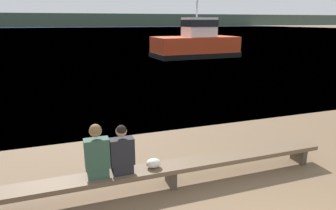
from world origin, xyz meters
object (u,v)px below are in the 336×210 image
Objects in this scene: bench_main at (171,168)px; person_right at (122,153)px; tugboat_red at (196,44)px; person_left at (97,154)px; shopping_bag at (153,163)px.

person_right reaches higher than bench_main.
bench_main is 7.26× the size of person_right.
person_right is at bearing 149.36° from tugboat_red.
bench_main is at bearing -0.44° from person_right.
person_left is 0.13× the size of tugboat_red.
tugboat_red reaches higher than person_right.
person_right is 3.32× the size of shopping_bag.
person_left is at bearing 148.37° from tugboat_red.
tugboat_red reaches higher than bench_main.
tugboat_red is at bearing 64.52° from bench_main.
bench_main is 1.08m from person_right.
bench_main is 1.51m from person_left.
person_right is (0.45, 0.00, -0.05)m from person_left.
shopping_bag is (1.06, 0.02, -0.36)m from person_left.
person_left is (-1.41, 0.00, 0.53)m from bench_main.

